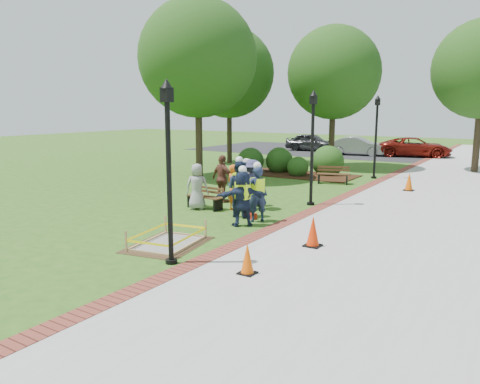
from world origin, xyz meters
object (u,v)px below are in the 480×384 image
Objects in this scene: bench_near at (205,202)px; cone_front at (247,259)px; hivis_worker_c at (239,187)px; wet_concrete_pad at (168,236)px; lamp_near at (169,159)px; hivis_worker_a at (243,196)px; hivis_worker_b at (257,192)px.

cone_front is at bearing -45.70° from bench_near.
wet_concrete_pad is at bearing -87.31° from hivis_worker_c.
wet_concrete_pad is at bearing 134.02° from lamp_near.
cone_front is at bearing -14.77° from wet_concrete_pad.
bench_near is at bearing 167.18° from hivis_worker_c.
lamp_near is at bearing -45.98° from wet_concrete_pad.
lamp_near is 5.30m from hivis_worker_c.
hivis_worker_c is (-0.76, 1.01, 0.07)m from hivis_worker_a.
hivis_worker_a is (2.50, -1.40, 0.69)m from bench_near.
cone_front is 5.63m from hivis_worker_c.
lamp_near reaches higher than bench_near.
bench_near is 2.95m from hivis_worker_a.
cone_front is at bearing -55.63° from hivis_worker_c.
lamp_near is (-1.91, -0.32, 2.13)m from cone_front.
wet_concrete_pad is at bearing 165.23° from cone_front.
hivis_worker_a is (0.58, 2.82, 0.70)m from wet_concrete_pad.
cone_front is 4.37m from hivis_worker_a.
lamp_near is 2.09× the size of hivis_worker_c.
wet_concrete_pad is 1.36× the size of hivis_worker_a.
hivis_worker_a reaches higher than wet_concrete_pad.
hivis_worker_a is 0.97× the size of hivis_worker_b.
hivis_worker_c is at bearing 161.55° from hivis_worker_b.
cone_front is at bearing -62.03° from hivis_worker_b.
hivis_worker_b reaches higher than hivis_worker_a.
cone_front is 0.35× the size of hivis_worker_c.
wet_concrete_pad is 3.55× the size of cone_front.
bench_near is 0.35× the size of lamp_near.
hivis_worker_b is at bearing -18.45° from hivis_worker_c.
lamp_near is (2.98, -5.33, 2.23)m from bench_near.
lamp_near reaches higher than hivis_worker_b.
hivis_worker_b is (-0.39, 4.65, -1.52)m from lamp_near.
hivis_worker_b is at bearing 82.59° from hivis_worker_a.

